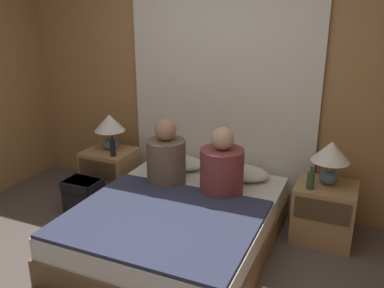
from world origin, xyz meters
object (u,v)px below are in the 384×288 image
nightstand_right (324,212)px  pillow_right (243,173)px  person_left_in_bed (166,158)px  beer_bottle_on_left_stand (113,148)px  lamp_right (331,155)px  pillow_left (180,162)px  nightstand_left (111,173)px  person_right_in_bed (222,168)px  beer_bottle_on_right_stand (311,180)px  backpack_on_floor (84,195)px  lamp_left (110,126)px  bed (179,225)px

nightstand_right → pillow_right: 0.83m
person_left_in_bed → beer_bottle_on_left_stand: 0.72m
lamp_right → pillow_right: bearing=174.9°
pillow_left → beer_bottle_on_left_stand: beer_bottle_on_left_stand is taller
pillow_left → beer_bottle_on_left_stand: (-0.66, -0.23, 0.14)m
nightstand_left → person_right_in_bed: (1.40, -0.28, 0.39)m
beer_bottle_on_right_stand → backpack_on_floor: 2.20m
pillow_left → person_left_in_bed: bearing=-83.1°
pillow_left → nightstand_left: bearing=-172.0°
lamp_left → pillow_left: bearing=5.1°
backpack_on_floor → lamp_left: bearing=90.9°
nightstand_right → backpack_on_floor: size_ratio=1.41×
pillow_right → pillow_left: bearing=180.0°
nightstand_left → nightstand_right: size_ratio=1.00×
lamp_left → person_right_in_bed: 1.44m
person_right_in_bed → beer_bottle_on_left_stand: size_ratio=2.77×
lamp_left → pillow_left: size_ratio=0.76×
lamp_right → pillow_left: size_ratio=0.76×
bed → backpack_on_floor: (-1.13, 0.14, 0.01)m
person_left_in_bed → backpack_on_floor: person_left_in_bed is taller
person_left_in_bed → beer_bottle_on_left_stand: person_left_in_bed is taller
lamp_left → beer_bottle_on_left_stand: lamp_left is taller
lamp_right → person_left_in_bed: bearing=-167.4°
pillow_right → beer_bottle_on_right_stand: 0.72m
nightstand_left → person_right_in_bed: person_right_in_bed is taller
bed → lamp_left: size_ratio=4.88×
lamp_right → beer_bottle_on_right_stand: size_ratio=1.90×
bed → person_right_in_bed: 0.63m
lamp_right → beer_bottle_on_left_stand: bearing=-175.6°
pillow_left → beer_bottle_on_right_stand: (1.35, -0.23, 0.13)m
bed → person_right_in_bed: person_right_in_bed is taller
nightstand_right → backpack_on_floor: 2.32m
lamp_right → pillow_right: size_ratio=0.76×
nightstand_left → beer_bottle_on_left_stand: 0.39m
lamp_left → beer_bottle_on_left_stand: (0.14, -0.16, -0.18)m
bed → person_left_in_bed: bearing=129.8°
bed → nightstand_right: nightstand_right is taller
nightstand_right → person_right_in_bed: bearing=-162.4°
nightstand_left → person_left_in_bed: size_ratio=0.83×
lamp_right → beer_bottle_on_right_stand: 0.28m
nightstand_right → beer_bottle_on_left_stand: (-2.13, -0.12, 0.35)m
beer_bottle_on_left_stand → person_right_in_bed: bearing=-7.0°
nightstand_right → nightstand_left: bearing=180.0°
nightstand_right → person_left_in_bed: 1.51m
nightstand_left → lamp_right: lamp_right is taller
backpack_on_floor → nightstand_left: bearing=90.9°
lamp_left → pillow_right: bearing=2.7°
bed → beer_bottle_on_right_stand: 1.20m
pillow_right → backpack_on_floor: pillow_right is taller
pillow_left → pillow_right: (0.68, 0.00, 0.00)m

